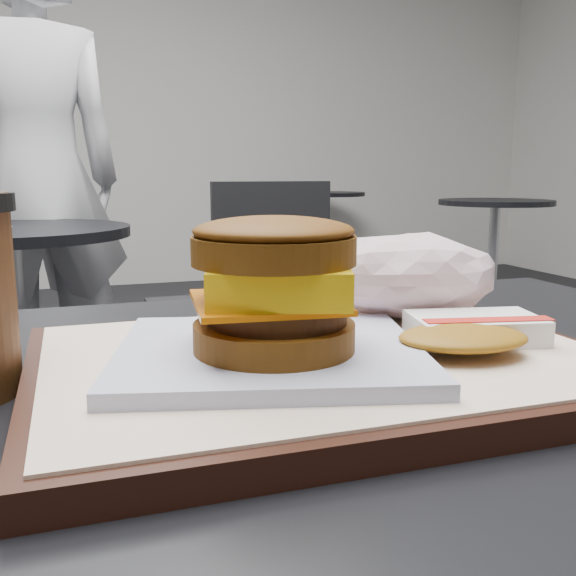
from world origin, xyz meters
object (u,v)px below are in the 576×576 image
(crumpled_wrapper, at_px, (407,275))
(neighbor_table, at_px, (13,294))
(neighbor_chair, at_px, (237,295))
(breakfast_sandwich, at_px, (273,302))
(hash_brown, at_px, (470,332))
(serving_tray, at_px, (323,365))
(patron, at_px, (37,179))

(crumpled_wrapper, relative_size, neighbor_table, 0.21)
(neighbor_chair, bearing_deg, crumpled_wrapper, -98.91)
(breakfast_sandwich, distance_m, crumpled_wrapper, 0.18)
(hash_brown, height_order, neighbor_table, hash_brown)
(serving_tray, bearing_deg, crumpled_wrapper, 36.97)
(neighbor_table, distance_m, neighbor_chair, 0.68)
(serving_tray, xyz_separation_m, hash_brown, (0.10, -0.02, 0.02))
(breakfast_sandwich, bearing_deg, neighbor_table, 99.83)
(serving_tray, xyz_separation_m, patron, (-0.26, 2.12, 0.11))
(breakfast_sandwich, relative_size, neighbor_table, 0.30)
(neighbor_table, bearing_deg, breakfast_sandwich, -80.17)
(serving_tray, bearing_deg, patron, 97.04)
(hash_brown, xyz_separation_m, neighbor_table, (-0.43, 1.68, -0.25))
(patron, bearing_deg, neighbor_chair, 126.64)
(breakfast_sandwich, distance_m, hash_brown, 0.14)
(hash_brown, relative_size, patron, 0.07)
(serving_tray, bearing_deg, neighbor_table, 101.28)
(crumpled_wrapper, xyz_separation_m, patron, (-0.37, 2.04, 0.06))
(neighbor_table, xyz_separation_m, patron, (0.07, 0.46, 0.33))
(hash_brown, height_order, neighbor_chair, neighbor_chair)
(breakfast_sandwich, height_order, hash_brown, breakfast_sandwich)
(neighbor_chair, xyz_separation_m, patron, (-0.61, 0.49, 0.37))
(hash_brown, relative_size, neighbor_chair, 0.14)
(hash_brown, distance_m, neighbor_table, 1.75)
(breakfast_sandwich, relative_size, neighbor_chair, 0.26)
(breakfast_sandwich, height_order, neighbor_table, breakfast_sandwich)
(crumpled_wrapper, height_order, neighbor_chair, neighbor_chair)
(hash_brown, distance_m, crumpled_wrapper, 0.11)
(breakfast_sandwich, bearing_deg, patron, 95.91)
(crumpled_wrapper, xyz_separation_m, neighbor_chair, (0.24, 1.55, -0.31))
(hash_brown, bearing_deg, breakfast_sandwich, 177.31)
(hash_brown, xyz_separation_m, neighbor_chair, (0.25, 1.65, -0.29))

